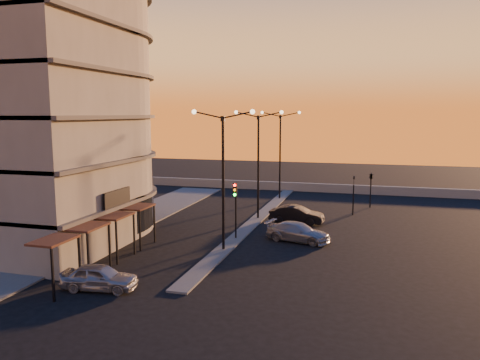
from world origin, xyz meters
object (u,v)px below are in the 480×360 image
(car_sedan, at_px, (297,215))
(car_wagon, at_px, (298,232))
(streetlamp_mid, at_px, (258,156))
(traffic_light_main, at_px, (235,201))
(car_hatchback, at_px, (99,277))

(car_sedan, distance_m, car_wagon, 5.63)
(streetlamp_mid, bearing_deg, traffic_light_main, -90.00)
(streetlamp_mid, height_order, car_sedan, streetlamp_mid)
(car_wagon, bearing_deg, traffic_light_main, 114.35)
(streetlamp_mid, height_order, car_hatchback, streetlamp_mid)
(car_sedan, relative_size, car_wagon, 0.96)
(car_hatchback, relative_size, car_sedan, 0.89)
(car_wagon, bearing_deg, car_sedan, 23.18)
(car_hatchback, bearing_deg, car_wagon, -42.99)
(traffic_light_main, bearing_deg, car_sedan, 61.16)
(car_sedan, bearing_deg, car_wagon, -166.45)
(car_hatchback, height_order, car_sedan, car_sedan)
(traffic_light_main, bearing_deg, car_hatchback, -109.94)
(car_hatchback, relative_size, car_wagon, 0.85)
(streetlamp_mid, xyz_separation_m, car_hatchback, (-4.14, -18.55, -4.91))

